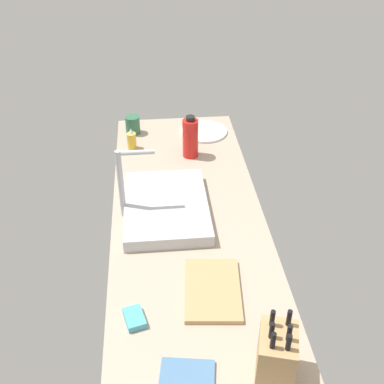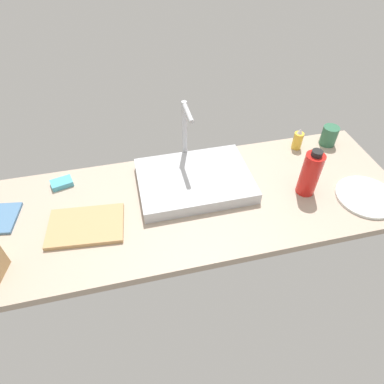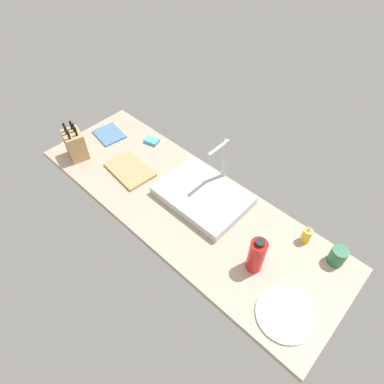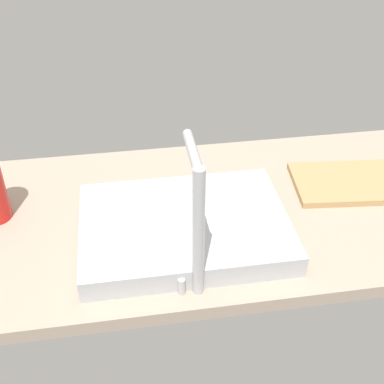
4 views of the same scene
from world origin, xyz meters
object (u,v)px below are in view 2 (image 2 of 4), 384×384
object	(u,v)px
cutting_board	(86,226)
dish_sponge	(62,183)
water_bottle	(310,173)
coffee_mug	(329,136)
soap_bottle	(298,140)
faucet	(186,130)
dinner_plate	(366,197)
sink_basin	(195,180)

from	to	relation	value
cutting_board	dish_sponge	distance (cm)	28.79
water_bottle	coffee_mug	size ratio (longest dim) A/B	2.23
soap_bottle	coffee_mug	xyz separation A→B (cm)	(16.72, -0.43, 0.08)
faucet	dinner_plate	world-z (taller)	faucet
soap_bottle	dish_sponge	xyz separation A→B (cm)	(-112.75, -1.56, -3.61)
soap_bottle	faucet	bearing A→B (deg)	178.54
cutting_board	faucet	bearing A→B (deg)	32.71
sink_basin	faucet	xyz separation A→B (cm)	(-0.19, 16.18, 15.69)
cutting_board	coffee_mug	world-z (taller)	coffee_mug
cutting_board	soap_bottle	size ratio (longest dim) A/B	2.54
soap_bottle	dinner_plate	bearing A→B (deg)	-70.86
sink_basin	soap_bottle	bearing A→B (deg)	14.82
coffee_mug	water_bottle	bearing A→B (deg)	-132.82
faucet	soap_bottle	xyz separation A→B (cm)	(55.97, -1.43, -13.58)
soap_bottle	sink_basin	bearing A→B (deg)	-165.18
faucet	dinner_plate	distance (cm)	82.38
cutting_board	water_bottle	size ratio (longest dim) A/B	1.32
cutting_board	dinner_plate	xyz separation A→B (cm)	(116.12, -10.53, -0.30)
water_bottle	cutting_board	bearing A→B (deg)	179.45
sink_basin	cutting_board	bearing A→B (deg)	-163.63
faucet	dinner_plate	bearing A→B (deg)	-30.20
water_bottle	dish_sponge	bearing A→B (deg)	164.84
faucet	cutting_board	bearing A→B (deg)	-147.29
coffee_mug	cutting_board	bearing A→B (deg)	-166.76
sink_basin	water_bottle	bearing A→B (deg)	-17.76
sink_basin	faucet	bearing A→B (deg)	90.68
soap_bottle	dish_sponge	world-z (taller)	soap_bottle
cutting_board	dish_sponge	bearing A→B (deg)	110.69
sink_basin	cutting_board	size ratio (longest dim) A/B	1.68
sink_basin	cutting_board	xyz separation A→B (cm)	(-46.80, -13.75, -1.79)
dish_sponge	water_bottle	bearing A→B (deg)	-15.16
faucet	water_bottle	bearing A→B (deg)	-33.89
water_bottle	dinner_plate	bearing A→B (deg)	-22.19
faucet	dish_sponge	distance (cm)	59.40
sink_basin	soap_bottle	world-z (taller)	soap_bottle
soap_bottle	cutting_board	bearing A→B (deg)	-164.47
sink_basin	dish_sponge	xyz separation A→B (cm)	(-56.97, 13.19, -1.49)
sink_basin	water_bottle	distance (cm)	48.53
faucet	cutting_board	world-z (taller)	faucet
sink_basin	faucet	size ratio (longest dim) A/B	1.56
sink_basin	dinner_plate	distance (cm)	73.48
dish_sponge	cutting_board	bearing A→B (deg)	-69.31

